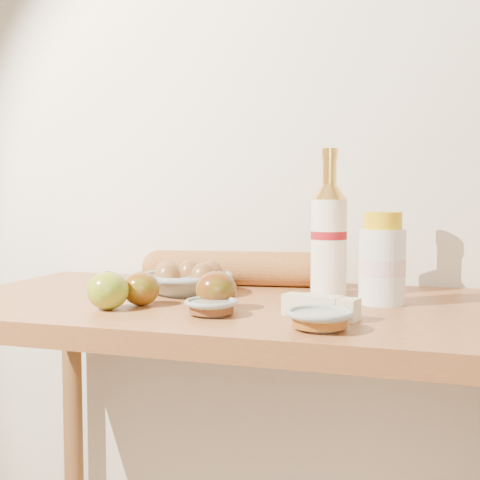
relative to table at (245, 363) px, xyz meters
name	(u,v)px	position (x,y,z in m)	size (l,w,h in m)	color
back_wall	(284,114)	(0.00, 0.33, 0.52)	(3.50, 0.02, 2.60)	silver
table	(245,363)	(0.00, 0.00, 0.00)	(1.20, 0.60, 0.90)	#AB6937
bourbon_bottle	(329,236)	(0.14, 0.11, 0.24)	(0.09, 0.09, 0.30)	white
cream_bottle	(382,261)	(0.26, 0.05, 0.20)	(0.10, 0.10, 0.17)	silver
egg_bowl	(187,280)	(-0.14, 0.05, 0.15)	(0.23, 0.23, 0.07)	gray
baguette	(242,268)	(-0.06, 0.19, 0.16)	(0.48, 0.14, 0.08)	#AE7035
apple_yellowgreen	(108,291)	(-0.21, -0.16, 0.16)	(0.08, 0.08, 0.07)	#A29220
apple_redgreen_front	(141,289)	(-0.17, -0.11, 0.15)	(0.09, 0.09, 0.06)	#931108
apple_redgreen_right	(216,290)	(-0.02, -0.10, 0.16)	(0.10, 0.10, 0.07)	maroon
sugar_bowl	(211,307)	(-0.01, -0.15, 0.14)	(0.12, 0.12, 0.03)	gray
syrup_bowl	(320,319)	(0.18, -0.21, 0.14)	(0.13, 0.13, 0.03)	gray
butter_stick	(321,307)	(0.17, -0.12, 0.14)	(0.13, 0.07, 0.04)	beige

